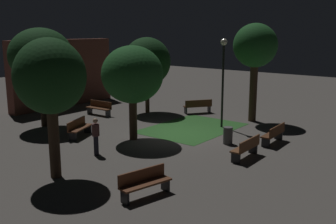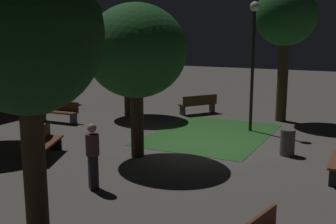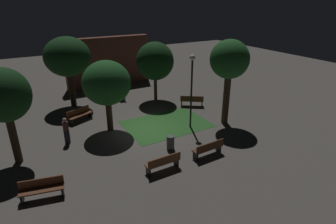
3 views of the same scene
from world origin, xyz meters
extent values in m
plane|color=#56514C|center=(0.00, 0.00, 0.00)|extent=(60.00, 60.00, 0.00)
cube|color=#2D6028|center=(1.43, 0.21, 0.01)|extent=(5.53, 4.02, 0.01)
cube|color=brown|center=(-3.50, 3.56, 0.45)|extent=(1.84, 1.16, 0.06)
cube|color=brown|center=(-3.58, 3.75, 0.68)|extent=(1.67, 0.78, 0.40)
cube|color=black|center=(-2.77, 3.88, 0.21)|extent=(0.23, 0.38, 0.42)
cube|color=black|center=(-4.23, 3.24, 0.21)|extent=(0.23, 0.38, 0.42)
cube|color=#512D19|center=(4.86, 2.20, 0.45)|extent=(1.75, 1.43, 0.06)
cube|color=#512D19|center=(4.74, 2.03, 0.68)|extent=(1.51, 1.08, 0.40)
cube|color=#2D2D33|center=(4.20, 2.66, 0.21)|extent=(0.29, 0.36, 0.42)
cube|color=#2D2D33|center=(5.51, 1.74, 0.21)|extent=(0.29, 0.36, 0.42)
cube|color=#512D19|center=(0.45, 6.64, 0.45)|extent=(0.58, 1.82, 0.06)
cube|color=#512D19|center=(0.66, 6.65, 0.68)|extent=(0.16, 1.80, 0.40)
cube|color=#2D2D33|center=(0.49, 5.84, 0.21)|extent=(0.39, 0.10, 0.42)
cube|color=#2D2D33|center=(0.41, 7.44, 0.21)|extent=(0.39, 0.10, 0.42)
cylinder|color=#423021|center=(5.01, -1.56, 1.85)|extent=(0.44, 0.44, 3.69)
ellipsoid|color=#1E5623|center=(5.01, -1.56, 4.38)|extent=(2.49, 2.49, 2.48)
cylinder|color=#38281C|center=(-7.56, -0.03, 1.50)|extent=(0.39, 0.39, 3.00)
ellipsoid|color=#143816|center=(-7.56, -0.03, 3.68)|extent=(2.50, 2.50, 2.65)
cylinder|color=#38281C|center=(-2.17, 1.20, 1.18)|extent=(0.39, 0.39, 2.37)
ellipsoid|color=#1E5623|center=(-2.17, 1.20, 3.18)|extent=(2.94, 2.94, 2.73)
cylinder|color=#423021|center=(3.00, 4.83, 1.22)|extent=(0.27, 0.27, 2.45)
ellipsoid|color=#143816|center=(3.00, 4.83, 3.27)|extent=(2.99, 2.99, 3.04)
cylinder|color=black|center=(2.62, -0.92, 2.23)|extent=(0.12, 0.12, 4.46)
sphere|color=#F2EDCC|center=(2.62, -0.92, 4.61)|extent=(0.36, 0.36, 0.36)
cylinder|color=#4C4C4C|center=(0.00, -2.81, 0.40)|extent=(0.44, 0.44, 0.80)
cube|color=black|center=(-4.93, 0.76, 0.42)|extent=(0.34, 0.34, 0.84)
cylinder|color=#4C2D2D|center=(-4.93, 0.76, 1.10)|extent=(0.32, 0.32, 0.52)
sphere|color=tan|center=(-4.93, 0.76, 1.50)|extent=(0.22, 0.22, 0.22)
camera|label=1|loc=(-15.61, -11.60, 5.27)|focal=41.93mm
camera|label=2|loc=(-12.55, -5.09, 3.70)|focal=44.43mm
camera|label=3|loc=(-6.93, -14.70, 7.98)|focal=29.65mm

